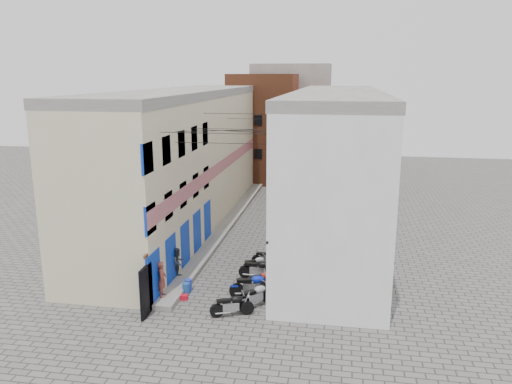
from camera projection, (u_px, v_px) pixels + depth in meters
The scene contains 21 objects.
ground at pixel (208, 315), 21.12m from camera, with size 90.00×90.00×0.00m, color #595754.
plinth at pixel (228, 223), 33.90m from camera, with size 0.90×26.00×0.25m, color slate.
building_left at pixel (185, 158), 33.33m from camera, with size 5.10×27.00×9.00m.
building_right at pixel (335, 162), 31.73m from camera, with size 5.94×26.00×9.00m.
building_far_brick_left at pixel (263, 128), 47.16m from camera, with size 6.00×6.00×10.00m, color brown.
building_far_brick_right at pixel (317, 137), 48.48m from camera, with size 5.00×6.00×8.00m, color brown.
building_far_concrete at pixel (291, 118), 52.47m from camera, with size 8.00×5.00×11.00m, color slate.
far_shopfront at pixel (280, 174), 45.02m from camera, with size 2.00×0.30×2.40m, color black.
overhead_wires at pixel (242, 128), 26.82m from camera, with size 5.80×13.02×1.32m.
motorcycle_a at pixel (232, 304), 20.96m from camera, with size 0.60×1.89×1.10m, color black, non-canonical shape.
motorcycle_b at pixel (256, 295), 21.79m from camera, with size 0.62×1.97×1.14m, color #9D9EA2, non-canonical shape.
motorcycle_c at pixel (253, 284), 22.74m from camera, with size 0.69×2.18×1.26m, color #0B1EA9, non-canonical shape.
motorcycle_d at pixel (263, 279), 23.52m from camera, with size 0.58×1.83×1.06m, color red, non-canonical shape.
motorcycle_e at pixel (258, 268), 24.75m from camera, with size 0.64×2.01×1.17m, color black, non-canonical shape.
motorcycle_f at pixel (256, 264), 25.57m from camera, with size 0.54×1.72×1.00m, color #9C9CA0, non-canonical shape.
motorcycle_g at pixel (267, 257), 26.53m from camera, with size 0.53×1.69×0.98m, color black, non-canonical shape.
person_a at pixel (162, 279), 22.22m from camera, with size 0.60×0.39×1.64m, color brown.
person_b at pixel (178, 262), 24.40m from camera, with size 0.72×0.56×1.48m, color #2E3646.
water_jug_near at pixel (186, 289), 23.14m from camera, with size 0.34×0.34×0.53m, color #204FA2.
water_jug_far at pixel (188, 285), 23.51m from camera, with size 0.35×0.35×0.55m, color #2337B3.
red_crate at pixel (184, 297), 22.59m from camera, with size 0.36×0.27×0.23m, color red.
Camera 1 is at (5.30, -18.73, 9.95)m, focal length 35.00 mm.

